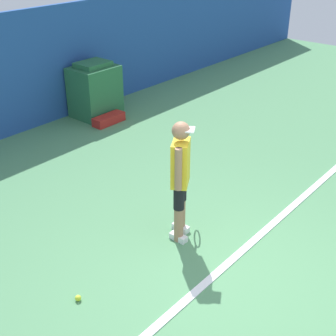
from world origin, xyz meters
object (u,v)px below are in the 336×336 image
tennis_player (181,175)px  equipment_bag (109,119)px  tennis_ball (78,298)px  covered_chair (95,90)px

tennis_player → equipment_bag: bearing=28.5°
tennis_player → tennis_ball: bearing=146.1°
tennis_player → equipment_bag: (2.06, 3.54, -0.80)m
tennis_player → equipment_bag: tennis_player is taller
tennis_ball → covered_chair: size_ratio=0.06×
equipment_bag → covered_chair: bearing=73.7°
covered_chair → equipment_bag: bearing=-106.3°
covered_chair → equipment_bag: (-0.16, -0.55, -0.46)m
tennis_player → covered_chair: 4.67m
tennis_ball → equipment_bag: bearing=42.9°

